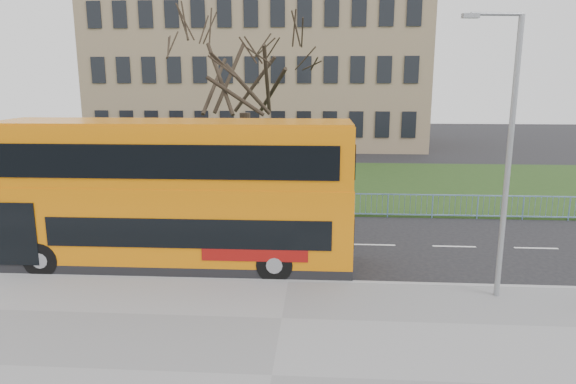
% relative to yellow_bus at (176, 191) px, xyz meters
% --- Properties ---
extents(ground, '(120.00, 120.00, 0.00)m').
position_rel_yellow_bus_xyz_m(ground, '(3.77, 0.19, -2.57)').
color(ground, black).
rests_on(ground, ground).
extents(pavement, '(80.00, 10.50, 0.12)m').
position_rel_yellow_bus_xyz_m(pavement, '(3.77, -6.56, -2.51)').
color(pavement, slate).
rests_on(pavement, ground).
extents(kerb, '(80.00, 0.20, 0.14)m').
position_rel_yellow_bus_xyz_m(kerb, '(3.77, -1.36, -2.50)').
color(kerb, gray).
rests_on(kerb, ground).
extents(grass_verge, '(80.00, 15.40, 0.08)m').
position_rel_yellow_bus_xyz_m(grass_verge, '(3.77, 14.49, -2.53)').
color(grass_verge, '#1F3A15').
rests_on(grass_verge, ground).
extents(guard_railing, '(40.00, 0.12, 1.10)m').
position_rel_yellow_bus_xyz_m(guard_railing, '(3.77, 6.79, -2.02)').
color(guard_railing, '#7196C9').
rests_on(guard_railing, ground).
extents(bare_tree, '(7.37, 7.37, 10.53)m').
position_rel_yellow_bus_xyz_m(bare_tree, '(0.77, 10.19, 2.77)').
color(bare_tree, black).
rests_on(bare_tree, grass_verge).
extents(civic_building, '(30.00, 15.00, 14.00)m').
position_rel_yellow_bus_xyz_m(civic_building, '(-1.23, 35.19, 4.43)').
color(civic_building, '#917B5C').
rests_on(civic_building, ground).
extents(yellow_bus, '(11.47, 2.83, 4.80)m').
position_rel_yellow_bus_xyz_m(yellow_bus, '(0.00, 0.00, 0.00)').
color(yellow_bus, orange).
rests_on(yellow_bus, ground).
extents(street_lamp, '(1.63, 0.36, 7.69)m').
position_rel_yellow_bus_xyz_m(street_lamp, '(9.68, -2.10, 1.76)').
color(street_lamp, gray).
rests_on(street_lamp, pavement).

